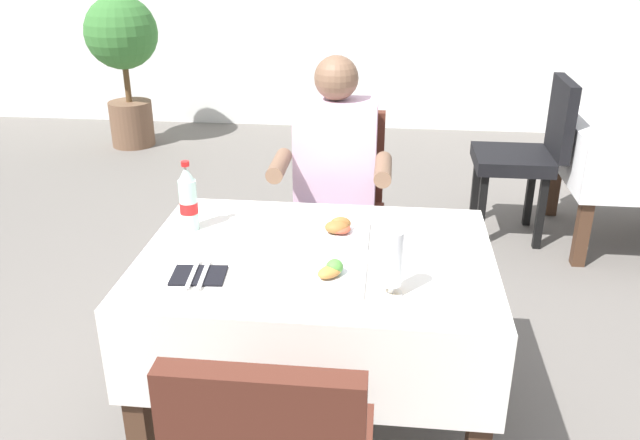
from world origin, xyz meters
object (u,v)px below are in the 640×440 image
(main_dining_table, at_px, (317,294))
(plate_far_diner, at_px, (338,230))
(chair_far_diner_seat, at_px, (337,206))
(potted_plant_corner, at_px, (123,51))
(napkin_cutlery_set, at_px, (199,275))
(cola_bottle_primary, at_px, (188,200))
(plate_near_camera, at_px, (329,275))
(background_dining_table, at_px, (638,155))
(background_chair_left, at_px, (529,150))
(beer_glass_left, at_px, (392,262))
(seated_diner_far, at_px, (334,183))

(main_dining_table, height_order, plate_far_diner, plate_far_diner)
(main_dining_table, distance_m, plate_far_diner, 0.25)
(main_dining_table, xyz_separation_m, plate_far_diner, (0.06, 0.15, 0.18))
(chair_far_diner_seat, height_order, potted_plant_corner, potted_plant_corner)
(napkin_cutlery_set, xyz_separation_m, potted_plant_corner, (-1.64, 3.57, 0.08))
(main_dining_table, xyz_separation_m, cola_bottle_primary, (-0.49, 0.15, 0.28))
(plate_near_camera, bearing_deg, plate_far_diner, 89.98)
(chair_far_diner_seat, xyz_separation_m, background_dining_table, (1.67, 0.98, -0.01))
(napkin_cutlery_set, bearing_deg, potted_plant_corner, 114.75)
(plate_far_diner, height_order, background_chair_left, background_chair_left)
(chair_far_diner_seat, height_order, background_dining_table, chair_far_diner_seat)
(plate_far_diner, xyz_separation_m, background_chair_left, (0.99, 1.66, -0.19))
(beer_glass_left, bearing_deg, cola_bottle_primary, 151.69)
(cola_bottle_primary, height_order, background_chair_left, cola_bottle_primary)
(plate_near_camera, xyz_separation_m, background_dining_table, (1.61, 1.99, -0.20))
(chair_far_diner_seat, height_order, background_chair_left, same)
(plate_near_camera, distance_m, beer_glass_left, 0.23)
(seated_diner_far, distance_m, beer_glass_left, 1.02)
(chair_far_diner_seat, relative_size, plate_far_diner, 4.30)
(seated_diner_far, height_order, potted_plant_corner, same)
(plate_far_diner, bearing_deg, chair_far_diner_seat, 95.00)
(seated_diner_far, height_order, plate_near_camera, seated_diner_far)
(main_dining_table, height_order, background_chair_left, background_chair_left)
(seated_diner_far, bearing_deg, beer_glass_left, -75.15)
(chair_far_diner_seat, relative_size, background_dining_table, 1.14)
(plate_near_camera, relative_size, beer_glass_left, 1.13)
(seated_diner_far, bearing_deg, napkin_cutlery_set, -110.75)
(main_dining_table, relative_size, beer_glass_left, 5.71)
(background_chair_left, xyz_separation_m, potted_plant_corner, (-3.05, 1.55, 0.26))
(chair_far_diner_seat, relative_size, plate_near_camera, 4.08)
(chair_far_diner_seat, height_order, plate_far_diner, chair_far_diner_seat)
(chair_far_diner_seat, bearing_deg, background_chair_left, 42.98)
(plate_near_camera, height_order, napkin_cutlery_set, plate_near_camera)
(main_dining_table, height_order, napkin_cutlery_set, napkin_cutlery_set)
(plate_near_camera, xyz_separation_m, beer_glass_left, (0.19, -0.07, 0.10))
(plate_far_diner, relative_size, background_chair_left, 0.23)
(beer_glass_left, distance_m, potted_plant_corner, 4.26)
(cola_bottle_primary, xyz_separation_m, background_dining_table, (2.16, 1.67, -0.30))
(plate_far_diner, bearing_deg, plate_near_camera, -90.02)
(background_chair_left, bearing_deg, napkin_cutlery_set, -124.89)
(plate_far_diner, height_order, potted_plant_corner, potted_plant_corner)
(plate_near_camera, height_order, plate_far_diner, plate_far_diner)
(plate_far_diner, bearing_deg, background_chair_left, 59.20)
(cola_bottle_primary, bearing_deg, main_dining_table, -16.99)
(seated_diner_far, height_order, background_dining_table, seated_diner_far)
(chair_far_diner_seat, bearing_deg, plate_far_diner, -85.00)
(cola_bottle_primary, distance_m, background_dining_table, 2.74)
(chair_far_diner_seat, distance_m, napkin_cutlery_set, 1.11)
(chair_far_diner_seat, bearing_deg, seated_diner_far, -92.29)
(napkin_cutlery_set, bearing_deg, background_dining_table, 44.86)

